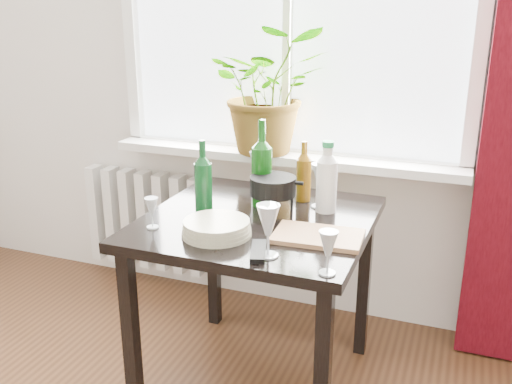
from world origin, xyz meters
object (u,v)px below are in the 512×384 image
at_px(wine_bottle_right, 262,162).
at_px(wineglass_far_right, 328,252).
at_px(cleaning_bottle, 327,176).
at_px(wineglass_front_left, 152,213).
at_px(tv_remote, 258,251).
at_px(wineglass_front_right, 268,230).
at_px(wineglass_back_left, 257,169).
at_px(fondue_pot, 273,194).
at_px(cutting_board, 318,236).
at_px(radiator, 154,221).
at_px(wine_bottle_left, 203,177).
at_px(wineglass_back_center, 321,185).
at_px(plate_stack, 217,228).
at_px(table, 258,239).
at_px(bottle_amber, 304,171).
at_px(potted_plant, 269,90).

xyz_separation_m(wine_bottle_right, wineglass_far_right, (0.40, -0.52, -0.11)).
distance_m(cleaning_bottle, wineglass_front_left, 0.68).
bearing_deg(wineglass_far_right, tv_remote, 165.59).
xyz_separation_m(wineglass_front_right, wineglass_back_left, (-0.30, 0.69, -0.01)).
height_order(fondue_pot, cutting_board, fondue_pot).
xyz_separation_m(wineglass_front_right, wineglass_front_left, (-0.48, 0.08, -0.03)).
bearing_deg(tv_remote, wineglass_far_right, -32.00).
xyz_separation_m(radiator, wine_bottle_left, (0.63, -0.65, 0.51)).
height_order(wineglass_front_right, wineglass_back_center, wineglass_back_center).
height_order(radiator, wineglass_front_right, wineglass_front_right).
xyz_separation_m(wineglass_back_left, tv_remote, (0.27, -0.69, -0.07)).
xyz_separation_m(plate_stack, cutting_board, (0.34, 0.10, -0.02)).
height_order(radiator, cleaning_bottle, cleaning_bottle).
bearing_deg(table, bottle_amber, 67.60).
bearing_deg(bottle_amber, table, -112.40).
bearing_deg(potted_plant, fondue_pot, -68.63).
bearing_deg(wineglass_front_left, wineglass_front_right, -9.49).
height_order(wine_bottle_left, bottle_amber, wine_bottle_left).
bearing_deg(wineglass_back_left, radiator, 160.03).
bearing_deg(wineglass_far_right, radiator, 140.46).
relative_size(wine_bottle_right, wineglass_far_right, 2.50).
xyz_separation_m(table, wineglass_front_left, (-0.32, -0.24, 0.15)).
relative_size(potted_plant, fondue_pot, 2.83).
distance_m(potted_plant, wineglass_front_right, 1.01).
bearing_deg(wineglass_back_left, potted_plant, 95.01).
distance_m(table, cleaning_bottle, 0.36).
distance_m(wineglass_far_right, fondue_pot, 0.57).
height_order(wineglass_front_right, wineglass_back_left, wineglass_front_right).
height_order(wine_bottle_right, bottle_amber, wine_bottle_right).
relative_size(radiator, wineglass_front_left, 6.80).
xyz_separation_m(cleaning_bottle, wineglass_far_right, (0.14, -0.54, -0.07)).
xyz_separation_m(wine_bottle_right, bottle_amber, (0.14, 0.12, -0.05)).
height_order(plate_stack, cutting_board, plate_stack).
bearing_deg(wineglass_back_left, cutting_board, -49.77).
bearing_deg(wineglass_back_center, table, -134.41).
bearing_deg(fondue_pot, radiator, 142.22).
bearing_deg(wine_bottle_right, table, -75.70).
bearing_deg(wineglass_far_right, wineglass_front_left, 168.76).
distance_m(wine_bottle_left, fondue_pot, 0.28).
height_order(table, tv_remote, tv_remote).
height_order(wineglass_back_left, fondue_pot, wineglass_back_left).
height_order(wine_bottle_right, wineglass_far_right, wine_bottle_right).
bearing_deg(wineglass_front_left, fondue_pot, 42.80).
bearing_deg(wine_bottle_right, radiator, 148.98).
bearing_deg(wineglass_front_left, bottle_amber, 49.19).
xyz_separation_m(potted_plant, wineglass_front_left, (-0.16, -0.82, -0.34)).
relative_size(cleaning_bottle, wineglass_front_left, 2.44).
height_order(table, cutting_board, cutting_board).
relative_size(wineglass_back_left, wineglass_front_left, 1.37).
height_order(radiator, bottle_amber, bottle_amber).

